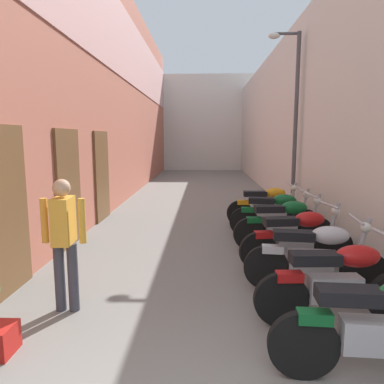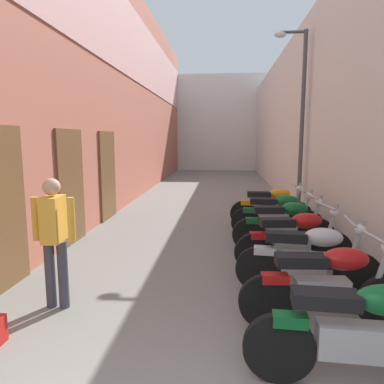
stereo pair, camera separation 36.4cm
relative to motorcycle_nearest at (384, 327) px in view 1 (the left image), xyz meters
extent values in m
plane|color=slate|center=(-1.55, 7.18, -0.50)|extent=(37.95, 37.95, 0.00)
cube|color=#B76651|center=(-4.24, 9.18, 2.98)|extent=(0.40, 21.95, 6.96)
cube|color=brown|center=(-4.02, 1.60, 0.60)|extent=(0.06, 1.10, 2.20)
cube|color=brown|center=(-4.02, 3.80, 0.60)|extent=(0.06, 1.10, 2.20)
cube|color=brown|center=(-4.02, 6.00, 0.60)|extent=(0.06, 1.10, 2.20)
cube|color=#DBA39E|center=(-4.03, 9.18, 4.51)|extent=(0.04, 21.95, 2.23)
cube|color=beige|center=(1.14, 9.18, 2.05)|extent=(0.40, 21.95, 5.10)
cube|color=silver|center=(-1.55, 21.15, 2.50)|extent=(7.98, 2.00, 6.00)
cylinder|color=black|center=(-0.63, 0.04, -0.20)|extent=(0.60, 0.12, 0.60)
cube|color=#9E9EA3|center=(-0.06, 0.00, -0.08)|extent=(0.57, 0.23, 0.28)
cube|color=black|center=(-0.29, 0.02, 0.26)|extent=(0.53, 0.25, 0.12)
cube|color=#0F5123|center=(-0.55, 0.04, 0.06)|extent=(0.29, 0.16, 0.10)
cylinder|color=black|center=(-0.63, 0.91, -0.20)|extent=(0.60, 0.11, 0.60)
cube|color=#9E9EA3|center=(-0.06, 0.94, -0.08)|extent=(0.57, 0.23, 0.28)
ellipsoid|color=#AD1414|center=(0.17, 0.95, 0.28)|extent=(0.49, 0.29, 0.24)
cube|color=black|center=(-0.29, 0.93, 0.26)|extent=(0.53, 0.25, 0.12)
cube|color=#AD1414|center=(-0.55, 0.91, 0.06)|extent=(0.29, 0.16, 0.10)
cylinder|color=black|center=(0.61, 1.73, -0.20)|extent=(0.61, 0.15, 0.60)
cylinder|color=black|center=(-0.63, 1.87, -0.20)|extent=(0.61, 0.15, 0.60)
cube|color=#9E9EA3|center=(-0.06, 1.81, -0.08)|extent=(0.58, 0.26, 0.28)
ellipsoid|color=#B7B7BC|center=(0.17, 1.78, 0.28)|extent=(0.51, 0.31, 0.24)
cube|color=black|center=(-0.29, 1.83, 0.26)|extent=(0.54, 0.28, 0.12)
cylinder|color=#9E9EA3|center=(0.54, 1.74, 0.15)|extent=(0.25, 0.09, 0.77)
cylinder|color=#9E9EA3|center=(0.47, 1.75, 0.50)|extent=(0.10, 0.58, 0.04)
sphere|color=silver|center=(0.59, 1.73, 0.40)|extent=(0.14, 0.14, 0.14)
cube|color=#B7B7BC|center=(-0.55, 1.86, 0.06)|extent=(0.29, 0.17, 0.10)
cylinder|color=black|center=(0.61, 2.77, -0.20)|extent=(0.61, 0.17, 0.60)
cylinder|color=black|center=(-0.63, 2.58, -0.20)|extent=(0.61, 0.17, 0.60)
cube|color=#9E9EA3|center=(-0.06, 2.67, -0.08)|extent=(0.58, 0.28, 0.28)
ellipsoid|color=#AD1414|center=(0.17, 2.71, 0.28)|extent=(0.51, 0.33, 0.24)
cube|color=black|center=(-0.29, 2.64, 0.26)|extent=(0.55, 0.30, 0.12)
cylinder|color=#9E9EA3|center=(0.54, 2.76, 0.15)|extent=(0.25, 0.10, 0.77)
cylinder|color=#9E9EA3|center=(0.47, 2.75, 0.50)|extent=(0.12, 0.58, 0.04)
sphere|color=silver|center=(0.59, 2.77, 0.40)|extent=(0.14, 0.14, 0.14)
cube|color=#AD1414|center=(-0.55, 2.60, 0.06)|extent=(0.30, 0.18, 0.10)
cylinder|color=black|center=(0.61, 3.70, -0.20)|extent=(0.60, 0.13, 0.60)
cylinder|color=black|center=(-0.63, 3.59, -0.20)|extent=(0.60, 0.13, 0.60)
cube|color=#9E9EA3|center=(-0.06, 3.64, -0.08)|extent=(0.57, 0.25, 0.28)
ellipsoid|color=#0F5123|center=(0.17, 3.66, 0.28)|extent=(0.50, 0.30, 0.24)
cube|color=black|center=(-0.29, 3.62, 0.26)|extent=(0.54, 0.26, 0.12)
cylinder|color=#9E9EA3|center=(0.54, 3.69, 0.15)|extent=(0.25, 0.08, 0.77)
cylinder|color=#9E9EA3|center=(0.47, 3.68, 0.50)|extent=(0.08, 0.58, 0.04)
sphere|color=silver|center=(0.59, 3.69, 0.40)|extent=(0.14, 0.14, 0.14)
cube|color=#0F5123|center=(-0.55, 3.60, 0.06)|extent=(0.29, 0.16, 0.10)
cylinder|color=black|center=(0.61, 4.39, -0.20)|extent=(0.61, 0.15, 0.60)
cylinder|color=black|center=(-0.63, 4.54, -0.20)|extent=(0.61, 0.15, 0.60)
cube|color=#9E9EA3|center=(-0.06, 4.47, -0.08)|extent=(0.58, 0.26, 0.28)
ellipsoid|color=#0F5123|center=(0.17, 4.45, 0.28)|extent=(0.51, 0.31, 0.24)
cube|color=black|center=(-0.29, 4.50, 0.26)|extent=(0.54, 0.28, 0.12)
cylinder|color=#9E9EA3|center=(0.54, 4.40, 0.15)|extent=(0.25, 0.09, 0.77)
cylinder|color=#9E9EA3|center=(0.47, 4.41, 0.50)|extent=(0.10, 0.58, 0.04)
sphere|color=silver|center=(0.59, 4.40, 0.40)|extent=(0.14, 0.14, 0.14)
cube|color=#0F5123|center=(-0.55, 4.53, 0.06)|extent=(0.29, 0.17, 0.10)
cylinder|color=black|center=(0.62, 5.40, -0.20)|extent=(0.60, 0.08, 0.60)
cylinder|color=black|center=(-0.63, 5.40, -0.20)|extent=(0.60, 0.08, 0.60)
cube|color=#9E9EA3|center=(-0.06, 5.40, -0.08)|extent=(0.56, 0.20, 0.28)
ellipsoid|color=orange|center=(0.17, 5.40, 0.28)|extent=(0.48, 0.26, 0.24)
cube|color=black|center=(-0.29, 5.40, 0.26)|extent=(0.52, 0.22, 0.12)
cylinder|color=#9E9EA3|center=(0.55, 5.40, 0.15)|extent=(0.25, 0.06, 0.77)
cylinder|color=#9E9EA3|center=(0.48, 5.40, 0.50)|extent=(0.04, 0.58, 0.04)
sphere|color=silver|center=(0.60, 5.40, 0.40)|extent=(0.14, 0.14, 0.14)
cube|color=orange|center=(-0.55, 5.40, 0.06)|extent=(0.28, 0.14, 0.10)
cylinder|color=#383842|center=(-3.17, 1.18, -0.09)|extent=(0.12, 0.12, 0.82)
cylinder|color=#383842|center=(-3.01, 1.18, -0.09)|extent=(0.12, 0.12, 0.82)
cube|color=gold|center=(-3.09, 1.18, 0.59)|extent=(0.22, 0.35, 0.54)
sphere|color=tan|center=(-3.09, 1.18, 0.97)|extent=(0.20, 0.20, 0.20)
cylinder|color=gold|center=(-3.31, 1.18, 0.59)|extent=(0.08, 0.08, 0.52)
cylinder|color=gold|center=(-2.87, 1.18, 0.59)|extent=(0.08, 0.08, 0.52)
cylinder|color=#47474C|center=(0.79, 6.28, 1.78)|extent=(0.10, 0.10, 4.55)
cylinder|color=#47474C|center=(0.49, 6.28, 4.00)|extent=(0.60, 0.07, 0.07)
ellipsoid|color=silver|center=(0.19, 6.28, 3.95)|extent=(0.28, 0.18, 0.14)
camera|label=1|loc=(-1.48, -2.77, 1.52)|focal=33.40mm
camera|label=2|loc=(-1.12, -2.74, 1.52)|focal=33.40mm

